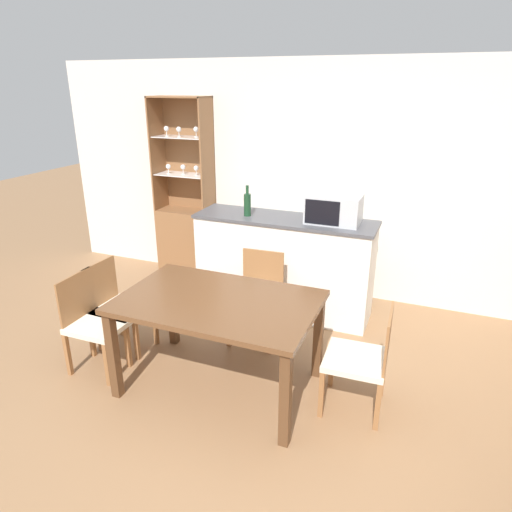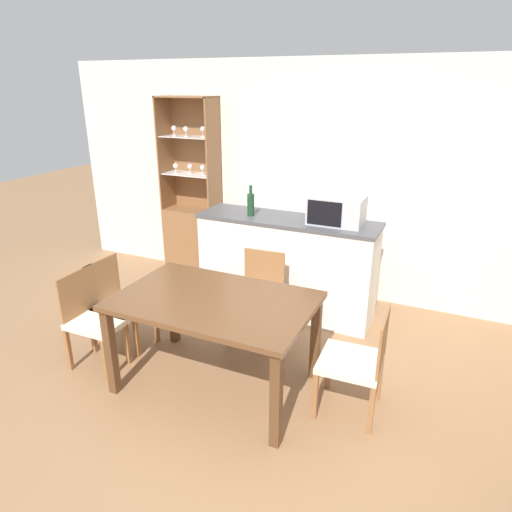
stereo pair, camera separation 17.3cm
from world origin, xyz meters
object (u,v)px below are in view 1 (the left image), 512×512
object	(u,v)px
display_cabinet	(187,227)
dining_chair_side_left_near	(95,322)
dining_chair_side_left_far	(118,307)
microwave	(334,209)
wine_bottle	(247,204)
dining_chair_head_far	(258,297)
dining_table	(218,311)
dining_chair_side_right_far	(362,359)

from	to	relation	value
display_cabinet	dining_chair_side_left_near	world-z (taller)	display_cabinet
dining_chair_side_left_far	microwave	distance (m)	2.20
dining_chair_side_left_far	wine_bottle	size ratio (longest dim) A/B	2.64
display_cabinet	dining_chair_side_left_near	distance (m)	2.10
dining_chair_side_left_far	display_cabinet	bearing A→B (deg)	-168.18
dining_chair_head_far	wine_bottle	size ratio (longest dim) A/B	2.64
display_cabinet	dining_chair_head_far	world-z (taller)	display_cabinet
dining_chair_head_far	wine_bottle	world-z (taller)	wine_bottle
display_cabinet	dining_table	distance (m)	2.38
dining_chair_side_right_far	dining_chair_side_left_far	size ratio (longest dim) A/B	1.00
dining_chair_side_right_far	dining_chair_side_left_near	bearing A→B (deg)	95.40
dining_table	dining_chair_side_left_near	world-z (taller)	dining_chair_side_left_near
display_cabinet	dining_chair_head_far	distance (m)	1.79
microwave	wine_bottle	bearing A→B (deg)	-174.55
microwave	wine_bottle	world-z (taller)	wine_bottle
dining_table	dining_chair_head_far	xyz separation A→B (m)	(-0.00, 0.81, -0.25)
dining_chair_side_left_far	microwave	xyz separation A→B (m)	(1.61, 1.31, 0.74)
dining_chair_side_left_far	dining_chair_head_far	distance (m)	1.27
wine_bottle	display_cabinet	bearing A→B (deg)	152.33
dining_chair_side_right_far	dining_chair_head_far	distance (m)	1.27
display_cabinet	dining_chair_head_far	size ratio (longest dim) A/B	2.61
dining_table	dining_chair_head_far	bearing A→B (deg)	90.16
dining_chair_head_far	microwave	world-z (taller)	microwave
microwave	wine_bottle	xyz separation A→B (m)	(-0.87, -0.08, -0.01)
display_cabinet	dining_table	size ratio (longest dim) A/B	1.44
display_cabinet	microwave	distance (m)	2.05
dining_chair_side_left_near	dining_chair_side_left_far	bearing A→B (deg)	179.18
dining_table	wine_bottle	xyz separation A→B (m)	(-0.34, 1.37, 0.48)
dining_chair_side_right_far	dining_chair_side_left_far	world-z (taller)	same
dining_chair_side_left_near	wine_bottle	xyz separation A→B (m)	(0.74, 1.52, 0.72)
dining_chair_side_left_near	dining_chair_head_far	distance (m)	1.44
dining_chair_side_left_far	wine_bottle	world-z (taller)	wine_bottle
display_cabinet	microwave	xyz separation A→B (m)	(1.92, -0.47, 0.54)
dining_chair_side_left_far	dining_chair_head_far	world-z (taller)	same
display_cabinet	dining_chair_side_left_far	distance (m)	1.82
display_cabinet	dining_chair_side_left_near	xyz separation A→B (m)	(0.31, -2.07, -0.20)
dining_chair_side_left_far	dining_chair_head_far	bearing A→B (deg)	123.70
display_cabinet	dining_chair_side_left_far	world-z (taller)	display_cabinet
dining_chair_side_right_far	wine_bottle	size ratio (longest dim) A/B	2.64
dining_chair_side_left_far	wine_bottle	bearing A→B (deg)	150.73
dining_chair_side_left_far	dining_chair_side_right_far	bearing A→B (deg)	91.91
dining_chair_head_far	microwave	distance (m)	1.11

